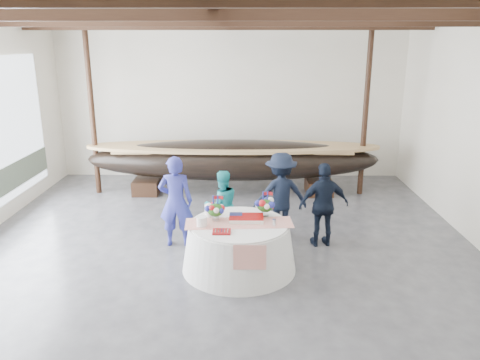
{
  "coord_description": "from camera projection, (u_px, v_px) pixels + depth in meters",
  "views": [
    {
      "loc": [
        0.45,
        -7.67,
        3.88
      ],
      "look_at": [
        0.34,
        1.31,
        1.23
      ],
      "focal_mm": 35.0,
      "sensor_mm": 36.0,
      "label": 1
    }
  ],
  "objects": [
    {
      "name": "guest_woman_teal",
      "position": [
        222.0,
        205.0,
        9.42
      ],
      "size": [
        0.85,
        0.75,
        1.45
      ],
      "primitive_type": "imported",
      "rotation": [
        0.0,
        0.0,
        3.48
      ],
      "color": "#21A6AC",
      "rests_on": "ground"
    },
    {
      "name": "longboat_display",
      "position": [
        233.0,
        160.0,
        12.29
      ],
      "size": [
        7.66,
        1.53,
        1.44
      ],
      "color": "black",
      "rests_on": "ground"
    },
    {
      "name": "banquet_table",
      "position": [
        239.0,
        246.0,
        8.25
      ],
      "size": [
        2.02,
        2.02,
        0.86
      ],
      "color": "white",
      "rests_on": "ground"
    },
    {
      "name": "ceiling",
      "position": [
        217.0,
        1.0,
        7.19
      ],
      "size": [
        10.0,
        12.0,
        0.01
      ],
      "primitive_type": "cube",
      "color": "white",
      "rests_on": "wall_back"
    },
    {
      "name": "guest_man_right",
      "position": [
        324.0,
        205.0,
        9.11
      ],
      "size": [
        1.04,
        0.56,
        1.68
      ],
      "primitive_type": "imported",
      "rotation": [
        0.0,
        0.0,
        3.3
      ],
      "color": "black",
      "rests_on": "ground"
    },
    {
      "name": "guest_man_left",
      "position": [
        281.0,
        195.0,
        9.59
      ],
      "size": [
        1.23,
        0.84,
        1.76
      ],
      "primitive_type": "imported",
      "rotation": [
        0.0,
        0.0,
        3.31
      ],
      "color": "black",
      "rests_on": "ground"
    },
    {
      "name": "floor",
      "position": [
        221.0,
        266.0,
        8.46
      ],
      "size": [
        10.0,
        12.0,
        0.01
      ],
      "primitive_type": "cube",
      "color": "#3D3D42",
      "rests_on": "ground"
    },
    {
      "name": "tabletop_items",
      "position": [
        237.0,
        212.0,
        8.25
      ],
      "size": [
        1.89,
        1.04,
        0.4
      ],
      "color": "red",
      "rests_on": "banquet_table"
    },
    {
      "name": "pavilion_structure",
      "position": [
        220.0,
        35.0,
        8.05
      ],
      "size": [
        9.8,
        11.76,
        4.5
      ],
      "color": "black",
      "rests_on": "ground"
    },
    {
      "name": "guest_woman_blue",
      "position": [
        176.0,
        201.0,
        9.1
      ],
      "size": [
        0.68,
        0.45,
        1.82
      ],
      "primitive_type": "imported",
      "rotation": [
        0.0,
        0.0,
        3.17
      ],
      "color": "navy",
      "rests_on": "ground"
    },
    {
      "name": "wall_back",
      "position": [
        230.0,
        101.0,
        13.58
      ],
      "size": [
        10.0,
        0.02,
        4.5
      ],
      "primitive_type": "cube",
      "color": "silver",
      "rests_on": "ground"
    }
  ]
}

